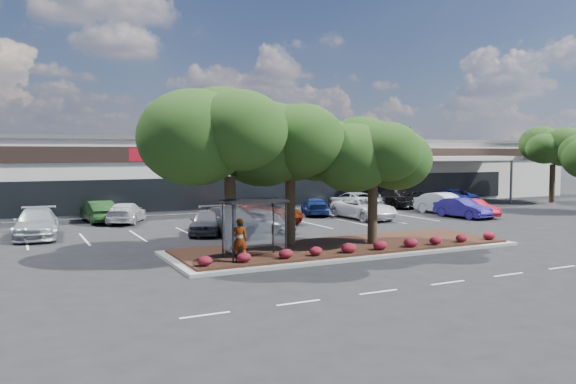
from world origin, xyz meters
name	(u,v)px	position (x,y,z in m)	size (l,w,h in m)	color
ground	(427,260)	(0.00, 0.00, 0.00)	(160.00, 160.00, 0.00)	black
retail_store	(203,171)	(0.06, 33.91, 3.15)	(80.40, 25.20, 6.25)	silver
landscape_island	(344,247)	(-2.00, 4.00, 0.12)	(18.00, 6.00, 0.26)	gray
lane_markings	(315,231)	(-0.14, 10.42, 0.01)	(33.12, 20.06, 0.01)	silver
shrub_row	(368,246)	(-2.00, 1.90, 0.51)	(17.00, 0.80, 0.50)	maroon
bus_shelter	(253,212)	(-7.50, 2.95, 2.31)	(2.75, 1.55, 2.59)	black
island_tree_west	(230,168)	(-8.00, 4.50, 4.21)	(7.20, 7.20, 7.89)	black
island_tree_mid	(290,173)	(-4.50, 5.20, 3.92)	(6.60, 6.60, 7.32)	black
island_tree_east	(373,180)	(-0.50, 3.70, 3.51)	(5.80, 5.80, 6.50)	black
tree_east_far	(553,164)	(31.00, 18.00, 3.81)	(6.40, 6.40, 7.62)	black
conifer_north_east	(410,156)	(34.00, 44.00, 4.50)	(3.96, 3.96, 9.00)	black
person_waiting	(240,240)	(-8.47, 2.13, 1.20)	(0.68, 0.45, 1.87)	#594C47
light_pole	(167,160)	(-4.98, 28.02, 4.30)	(1.43, 0.57, 9.70)	gray
car_0	(36,223)	(-15.92, 15.36, 0.84)	(2.34, 5.76, 1.67)	#A5ACB1
car_1	(206,222)	(-6.61, 12.36, 0.76)	(1.78, 4.43, 1.51)	#56575E
car_2	(230,221)	(-5.34, 11.66, 0.82)	(2.29, 5.64, 1.64)	#4F5055
car_3	(265,221)	(-3.03, 11.62, 0.71)	(1.68, 4.18, 1.42)	#56565D
car_4	(270,212)	(-0.89, 15.61, 0.77)	(2.56, 5.56, 1.54)	#6A1905
car_5	(364,208)	(6.40, 14.67, 0.81)	(2.68, 5.82, 1.62)	white
car_6	(462,208)	(13.46, 11.90, 0.75)	(1.58, 4.54, 1.49)	navy
car_7	(445,204)	(14.10, 14.54, 0.85)	(1.80, 5.17, 1.70)	silver
car_8	(474,208)	(14.65, 11.94, 0.70)	(1.48, 4.23, 1.39)	maroon
car_9	(98,211)	(-11.68, 21.30, 0.78)	(1.65, 4.74, 1.56)	#1D441A
car_10	(126,213)	(-9.96, 20.12, 0.71)	(2.00, 4.92, 1.43)	silver
car_11	(234,208)	(-1.94, 19.90, 0.73)	(2.03, 5.00, 1.45)	maroon
car_12	(247,209)	(-1.31, 18.78, 0.72)	(1.69, 4.21, 1.43)	black
car_13	(315,207)	(4.34, 18.51, 0.68)	(1.91, 4.70, 1.36)	navy
car_14	(353,202)	(8.77, 19.81, 0.81)	(2.70, 5.85, 1.63)	#B2B8BE
car_15	(391,198)	(13.57, 20.89, 0.85)	(2.37, 5.83, 1.69)	black
car_16	(380,199)	(13.30, 22.19, 0.70)	(1.64, 4.08, 1.39)	#A3A9AE
car_17	(446,198)	(18.65, 19.40, 0.83)	(2.74, 5.95, 1.65)	#0D155A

